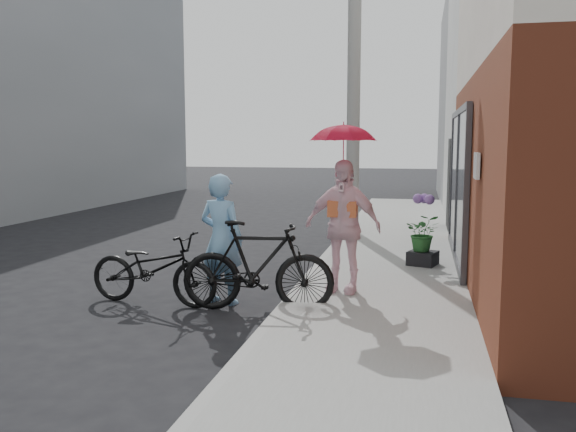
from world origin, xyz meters
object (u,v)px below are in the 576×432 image
(planter, at_px, (423,258))
(bike_left, at_px, (153,268))
(bike_right, at_px, (258,266))
(utility_pole, at_px, (354,74))
(officer, at_px, (222,239))
(kimono_woman, at_px, (343,226))

(planter, bearing_deg, bike_left, -141.35)
(bike_left, distance_m, planter, 4.36)
(bike_right, xyz_separation_m, planter, (2.00, 2.73, -0.34))
(utility_pole, distance_m, bike_right, 6.65)
(bike_right, bearing_deg, utility_pole, -12.48)
(utility_pole, bearing_deg, officer, -100.51)
(bike_left, bearing_deg, planter, -45.61)
(utility_pole, distance_m, kimono_woman, 5.80)
(utility_pole, height_order, kimono_woman, utility_pole)
(bike_left, bearing_deg, officer, -67.94)
(bike_right, bearing_deg, kimono_woman, -59.67)
(planter, bearing_deg, utility_pole, 114.98)
(utility_pole, relative_size, bike_left, 3.91)
(utility_pole, relative_size, officer, 4.15)
(officer, distance_m, kimono_woman, 1.59)
(officer, distance_m, bike_right, 0.67)
(bike_right, distance_m, planter, 3.40)
(officer, distance_m, planter, 3.61)
(utility_pole, bearing_deg, bike_right, -94.80)
(utility_pole, relative_size, planter, 16.69)
(kimono_woman, bearing_deg, bike_left, -151.65)
(kimono_woman, height_order, planter, kimono_woman)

